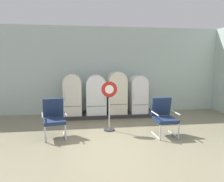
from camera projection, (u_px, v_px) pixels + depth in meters
ground at (120, 150)px, 4.81m from camera, size 12.00×10.00×0.05m
back_wall at (104, 70)px, 8.18m from camera, size 11.76×0.12×3.30m
display_plinth at (106, 114)px, 7.77m from camera, size 3.67×0.95×0.13m
refrigerator_0 at (73, 93)px, 7.36m from camera, size 0.62×0.62×1.42m
refrigerator_1 at (96, 93)px, 7.51m from camera, size 0.69×0.68×1.39m
refrigerator_2 at (117, 91)px, 7.61m from camera, size 0.65×0.70×1.50m
refrigerator_3 at (138, 93)px, 7.73m from camera, size 0.60×0.69×1.37m
armchair_left at (54, 116)px, 5.55m from camera, size 0.69×0.79×1.00m
armchair_right at (164, 115)px, 5.68m from camera, size 0.62×0.71×1.00m
sign_stand at (109, 107)px, 6.02m from camera, size 0.45×0.32×1.42m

